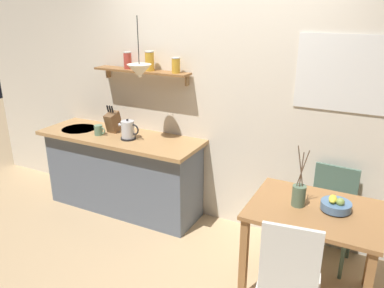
{
  "coord_description": "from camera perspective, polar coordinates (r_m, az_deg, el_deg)",
  "views": [
    {
      "loc": [
        1.48,
        -2.82,
        2.21
      ],
      "look_at": [
        -0.1,
        0.25,
        0.95
      ],
      "focal_mm": 36.15,
      "sensor_mm": 36.0,
      "label": 1
    }
  ],
  "objects": [
    {
      "name": "ground_plane",
      "position": [
        3.88,
        -0.39,
        -14.68
      ],
      "size": [
        14.0,
        14.0,
        0.0
      ],
      "primitive_type": "plane",
      "color": "tan"
    },
    {
      "name": "back_wall",
      "position": [
        3.8,
        6.91,
        6.82
      ],
      "size": [
        6.8,
        0.11,
        2.7
      ],
      "color": "silver",
      "rests_on": "ground_plane"
    },
    {
      "name": "kitchen_counter",
      "position": [
        4.38,
        -10.15,
        -4.06
      ],
      "size": [
        1.83,
        0.63,
        0.88
      ],
      "color": "slate",
      "rests_on": "ground_plane"
    },
    {
      "name": "wall_shelf",
      "position": [
        4.05,
        -6.93,
        11.22
      ],
      "size": [
        1.09,
        0.2,
        0.33
      ],
      "color": "brown"
    },
    {
      "name": "dining_table",
      "position": [
        3.14,
        17.47,
        -11.08
      ],
      "size": [
        0.96,
        0.74,
        0.77
      ],
      "color": "#9E6B3D",
      "rests_on": "ground_plane"
    },
    {
      "name": "dining_chair_near",
      "position": [
        2.67,
        13.99,
        -19.22
      ],
      "size": [
        0.45,
        0.44,
        1.01
      ],
      "color": "white",
      "rests_on": "ground_plane"
    },
    {
      "name": "dining_chair_far",
      "position": [
        3.68,
        19.72,
        -9.14
      ],
      "size": [
        0.45,
        0.42,
        0.87
      ],
      "color": "#4C6B5B",
      "rests_on": "ground_plane"
    },
    {
      "name": "fruit_bowl",
      "position": [
        3.07,
        20.47,
        -8.43
      ],
      "size": [
        0.22,
        0.22,
        0.12
      ],
      "color": "#51759E",
      "rests_on": "dining_table"
    },
    {
      "name": "twig_vase",
      "position": [
        3.04,
        15.48,
        -7.24
      ],
      "size": [
        0.1,
        0.1,
        0.48
      ],
      "color": "#567056",
      "rests_on": "dining_table"
    },
    {
      "name": "electric_kettle",
      "position": [
        4.04,
        -9.4,
        2.02
      ],
      "size": [
        0.24,
        0.16,
        0.22
      ],
      "color": "black",
      "rests_on": "kitchen_counter"
    },
    {
      "name": "knife_block",
      "position": [
        4.3,
        -11.57,
        3.28
      ],
      "size": [
        0.11,
        0.2,
        0.31
      ],
      "color": "brown",
      "rests_on": "kitchen_counter"
    },
    {
      "name": "coffee_mug_by_sink",
      "position": [
        4.25,
        -13.6,
        2.0
      ],
      "size": [
        0.13,
        0.09,
        0.11
      ],
      "color": "slate",
      "rests_on": "kitchen_counter"
    },
    {
      "name": "pendant_lamp",
      "position": [
        3.75,
        -7.76,
        10.68
      ],
      "size": [
        0.23,
        0.23,
        0.56
      ],
      "color": "black"
    }
  ]
}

